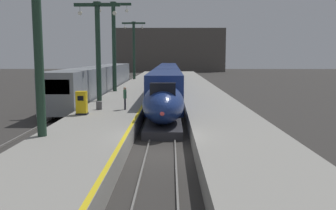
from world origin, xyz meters
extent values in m
plane|color=#33302D|center=(0.00, 0.00, 0.00)|extent=(260.00, 260.00, 0.00)
cube|color=gray|center=(-4.05, 24.75, 0.53)|extent=(4.80, 110.00, 1.05)
cube|color=gray|center=(4.05, 24.75, 0.53)|extent=(4.80, 110.00, 1.05)
cube|color=yellow|center=(-1.77, 24.75, 1.05)|extent=(0.20, 107.80, 0.01)
cube|color=slate|center=(-0.75, 27.50, 0.06)|extent=(0.08, 110.00, 0.12)
cube|color=slate|center=(0.75, 27.50, 0.06)|extent=(0.08, 110.00, 0.12)
cube|color=slate|center=(-8.85, 27.50, 0.06)|extent=(0.08, 110.00, 0.12)
cube|color=slate|center=(-7.35, 27.50, 0.06)|extent=(0.08, 110.00, 0.12)
ellipsoid|color=navy|center=(0.00, 6.45, 1.83)|extent=(2.78, 6.90, 2.56)
cube|color=#28282D|center=(0.00, 6.11, 0.28)|extent=(2.46, 5.86, 0.55)
cube|color=black|center=(0.00, 4.90, 2.90)|extent=(1.59, 1.00, 0.90)
sphere|color=#F24C4C|center=(0.00, 3.08, 1.68)|extent=(0.28, 0.28, 0.28)
cube|color=navy|center=(0.00, 15.52, 2.08)|extent=(2.90, 14.00, 3.05)
cube|color=black|center=(-1.42, 15.52, 2.62)|extent=(0.04, 11.90, 0.80)
cube|color=black|center=(1.42, 15.52, 2.62)|extent=(0.04, 11.90, 0.80)
cube|color=silver|center=(0.00, 15.52, 0.80)|extent=(2.92, 13.30, 0.24)
cube|color=black|center=(0.00, 11.04, 0.28)|extent=(2.03, 2.20, 0.56)
cube|color=black|center=(0.00, 20.00, 0.28)|extent=(2.03, 2.20, 0.56)
cube|color=navy|center=(0.00, 32.12, 2.08)|extent=(2.90, 18.00, 3.05)
cube|color=black|center=(-1.42, 32.12, 2.62)|extent=(0.04, 15.84, 0.80)
cube|color=black|center=(1.42, 32.12, 2.62)|extent=(0.04, 15.84, 0.80)
cube|color=black|center=(0.00, 26.00, 0.28)|extent=(2.03, 2.20, 0.56)
cube|color=black|center=(0.00, 38.24, 0.28)|extent=(2.03, 2.20, 0.56)
cube|color=navy|center=(0.00, 50.72, 2.08)|extent=(2.90, 18.00, 3.05)
cube|color=black|center=(-1.42, 50.72, 2.62)|extent=(0.04, 15.84, 0.80)
cube|color=black|center=(1.42, 50.72, 2.62)|extent=(0.04, 15.84, 0.80)
cube|color=black|center=(0.00, 44.60, 0.28)|extent=(2.03, 2.20, 0.56)
cube|color=black|center=(0.00, 56.84, 0.28)|extent=(2.03, 2.20, 0.56)
cube|color=gray|center=(-8.10, 17.88, 2.15)|extent=(2.85, 18.00, 3.30)
cube|color=black|center=(-8.10, 8.92, 2.75)|extent=(2.28, 0.08, 1.10)
cube|color=black|center=(-9.49, 17.88, 2.65)|extent=(0.04, 15.30, 0.90)
cube|color=black|center=(-6.71, 17.88, 2.65)|extent=(0.04, 15.30, 0.90)
cube|color=black|center=(-8.10, 12.12, 0.26)|extent=(2.00, 2.00, 0.52)
cube|color=black|center=(-8.10, 23.64, 0.26)|extent=(2.00, 2.00, 0.52)
cube|color=gray|center=(-8.10, 36.48, 2.15)|extent=(2.85, 18.00, 3.30)
cylinder|color=#1E3828|center=(-5.90, -0.16, 6.18)|extent=(0.44, 0.44, 10.26)
cylinder|color=#1E3828|center=(-5.90, 14.56, 5.36)|extent=(0.44, 0.44, 8.61)
cylinder|color=#1E3828|center=(-5.90, 14.56, 9.51)|extent=(0.68, 0.68, 0.30)
cube|color=#1E3828|center=(-5.90, 14.56, 9.41)|extent=(4.00, 0.24, 0.28)
cylinder|color=#1E3828|center=(-7.40, 14.56, 9.06)|extent=(0.03, 0.03, 0.60)
sphere|color=#EFEACC|center=(-7.40, 14.56, 8.71)|extent=(0.36, 0.36, 0.36)
cylinder|color=#1E3828|center=(-4.40, 14.56, 9.06)|extent=(0.03, 0.03, 0.60)
sphere|color=#EFEACC|center=(-4.40, 14.56, 8.71)|extent=(0.36, 0.36, 0.36)
cylinder|color=#1E3828|center=(-5.90, 23.70, 6.01)|extent=(0.44, 0.44, 9.92)
cylinder|color=#1E3828|center=(-5.90, 23.70, 10.82)|extent=(0.68, 0.68, 0.30)
cube|color=#1E3828|center=(-5.90, 23.70, 10.72)|extent=(4.00, 0.24, 0.28)
cylinder|color=#1E3828|center=(-7.40, 23.70, 10.37)|extent=(0.03, 0.03, 0.60)
sphere|color=#EFEACC|center=(-7.40, 23.70, 10.02)|extent=(0.36, 0.36, 0.36)
cylinder|color=#1E3828|center=(-4.40, 23.70, 10.37)|extent=(0.03, 0.03, 0.60)
sphere|color=#EFEACC|center=(-4.40, 23.70, 10.02)|extent=(0.36, 0.36, 0.36)
cylinder|color=#1E3828|center=(-5.90, 46.05, 5.96)|extent=(0.44, 0.44, 9.82)
cylinder|color=#1E3828|center=(-5.90, 46.05, 10.72)|extent=(0.68, 0.68, 0.30)
cube|color=#1E3828|center=(-5.90, 46.05, 10.62)|extent=(4.00, 0.24, 0.28)
cylinder|color=#1E3828|center=(-7.40, 46.05, 10.27)|extent=(0.03, 0.03, 0.60)
sphere|color=#EFEACC|center=(-7.40, 46.05, 9.92)|extent=(0.36, 0.36, 0.36)
cylinder|color=#1E3828|center=(-4.40, 46.05, 10.27)|extent=(0.03, 0.03, 0.60)
sphere|color=#EFEACC|center=(-4.40, 46.05, 9.92)|extent=(0.36, 0.36, 0.36)
cylinder|color=#23232D|center=(-2.93, 9.14, 1.48)|extent=(0.13, 0.13, 0.85)
cylinder|color=#23232D|center=(-2.90, 8.97, 1.48)|extent=(0.13, 0.13, 0.85)
cube|color=#336647|center=(-2.91, 9.06, 2.21)|extent=(0.28, 0.41, 0.62)
cylinder|color=#336647|center=(-2.96, 9.29, 2.16)|extent=(0.09, 0.09, 0.58)
cylinder|color=#336647|center=(-2.87, 8.82, 2.16)|extent=(0.09, 0.09, 0.58)
sphere|color=tan|center=(-2.91, 9.06, 2.63)|extent=(0.22, 0.22, 0.22)
cube|color=#4C4C51|center=(-4.85, 9.05, 1.35)|extent=(0.40, 0.22, 0.60)
cylinder|color=#262628|center=(-4.95, 9.05, 1.83)|extent=(0.02, 0.02, 0.36)
cylinder|color=#262628|center=(-4.75, 9.05, 1.83)|extent=(0.02, 0.02, 0.36)
cube|color=#262628|center=(-4.85, 9.05, 2.02)|extent=(0.22, 0.03, 0.02)
cube|color=yellow|center=(-5.55, 6.63, 1.85)|extent=(0.70, 0.56, 1.60)
cube|color=black|center=(-5.55, 6.35, 2.20)|extent=(0.40, 0.02, 0.32)
cube|color=black|center=(-5.55, 6.63, 1.11)|extent=(0.76, 0.62, 0.12)
cube|color=#4C4742|center=(0.00, 102.00, 7.00)|extent=(36.00, 2.00, 14.00)
camera|label=1|loc=(0.52, -18.07, 4.98)|focal=39.38mm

